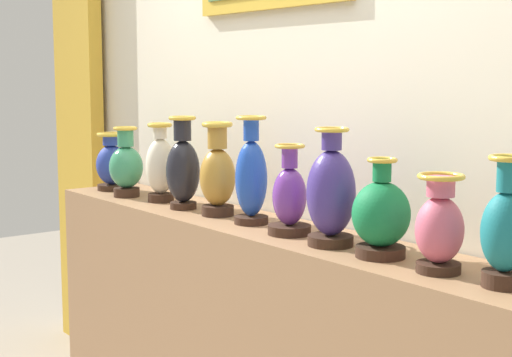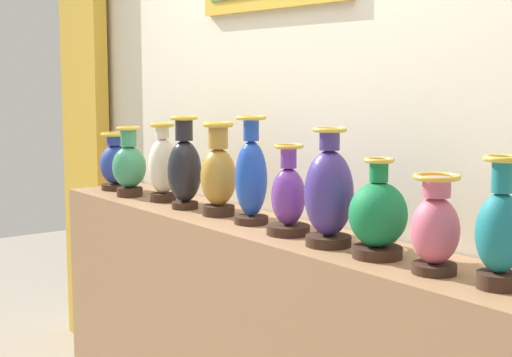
{
  "view_description": "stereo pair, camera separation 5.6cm",
  "coord_description": "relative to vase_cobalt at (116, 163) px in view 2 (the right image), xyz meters",
  "views": [
    {
      "loc": [
        2.38,
        -1.84,
        1.6
      ],
      "look_at": [
        0.0,
        0.0,
        1.21
      ],
      "focal_mm": 54.54,
      "sensor_mm": 36.0,
      "label": 1
    },
    {
      "loc": [
        2.41,
        -1.79,
        1.6
      ],
      "look_at": [
        0.0,
        0.0,
        1.21
      ],
      "focal_mm": 54.54,
      "sensor_mm": 36.0,
      "label": 2
    }
  ],
  "objects": [
    {
      "name": "vase_jade",
      "position": [
        0.24,
        -0.05,
        0.01
      ],
      "size": [
        0.16,
        0.16,
        0.34
      ],
      "color": "#382319",
      "rests_on": "display_shelf"
    },
    {
      "name": "vase_rose",
      "position": [
        2.11,
        -0.03,
        0.0
      ],
      "size": [
        0.14,
        0.14,
        0.29
      ],
      "color": "#382319",
      "rests_on": "display_shelf"
    },
    {
      "name": "vase_emerald",
      "position": [
        1.87,
        -0.02,
        -0.0
      ],
      "size": [
        0.19,
        0.19,
        0.32
      ],
      "color": "#382319",
      "rests_on": "display_shelf"
    },
    {
      "name": "vase_indigo",
      "position": [
        1.64,
        -0.02,
        0.04
      ],
      "size": [
        0.17,
        0.17,
        0.4
      ],
      "color": "#382319",
      "rests_on": "display_shelf"
    },
    {
      "name": "vase_violet",
      "position": [
        1.41,
        -0.01,
        -0.0
      ],
      "size": [
        0.16,
        0.16,
        0.33
      ],
      "color": "#382319",
      "rests_on": "display_shelf"
    },
    {
      "name": "vase_teal",
      "position": [
        2.32,
        -0.01,
        0.02
      ],
      "size": [
        0.13,
        0.13,
        0.36
      ],
      "color": "#382319",
      "rests_on": "display_shelf"
    },
    {
      "name": "back_wall",
      "position": [
        1.17,
        0.29,
        0.42
      ],
      "size": [
        4.52,
        0.14,
        3.15
      ],
      "color": "beige",
      "rests_on": "ground_plane"
    },
    {
      "name": "curtain_gold",
      "position": [
        -0.73,
        0.17,
        0.12
      ],
      "size": [
        0.48,
        0.08,
        2.58
      ],
      "primitive_type": "cube",
      "color": "gold",
      "rests_on": "ground_plane"
    },
    {
      "name": "vase_cobalt",
      "position": [
        0.0,
        0.0,
        0.0
      ],
      "size": [
        0.16,
        0.16,
        0.29
      ],
      "color": "#382319",
      "rests_on": "display_shelf"
    },
    {
      "name": "vase_ochre",
      "position": [
        0.93,
        0.01,
        0.04
      ],
      "size": [
        0.15,
        0.15,
        0.39
      ],
      "color": "#382319",
      "rests_on": "display_shelf"
    },
    {
      "name": "vase_sapphire",
      "position": [
        1.16,
        0.0,
        0.05
      ],
      "size": [
        0.13,
        0.13,
        0.42
      ],
      "color": "#382319",
      "rests_on": "display_shelf"
    },
    {
      "name": "vase_ivory",
      "position": [
        0.47,
        0.0,
        0.03
      ],
      "size": [
        0.14,
        0.14,
        0.36
      ],
      "color": "#382319",
      "rests_on": "display_shelf"
    },
    {
      "name": "vase_onyx",
      "position": [
        0.7,
        -0.02,
        0.04
      ],
      "size": [
        0.15,
        0.15,
        0.4
      ],
      "color": "#382319",
      "rests_on": "display_shelf"
    },
    {
      "name": "display_shelf",
      "position": [
        1.17,
        0.02,
        -0.65
      ],
      "size": [
        2.66,
        0.41,
        1.03
      ],
      "primitive_type": "cube",
      "color": "#99704C",
      "rests_on": "ground_plane"
    }
  ]
}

